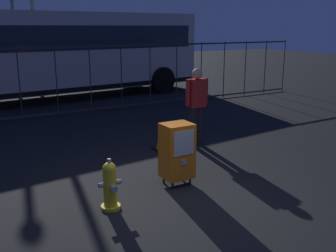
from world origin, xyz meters
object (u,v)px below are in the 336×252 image
(pedestrian, at_px, (197,102))
(traffic_cone, at_px, (162,138))
(fire_hydrant, at_px, (110,186))
(bus_near, at_px, (57,50))
(newspaper_box_primary, at_px, (177,151))

(pedestrian, height_order, traffic_cone, pedestrian)
(pedestrian, xyz_separation_m, traffic_cone, (-0.79, 0.10, -0.69))
(pedestrian, relative_size, traffic_cone, 3.15)
(fire_hydrant, bearing_deg, bus_near, 78.33)
(pedestrian, bearing_deg, traffic_cone, 173.15)
(fire_hydrant, relative_size, bus_near, 0.07)
(fire_hydrant, height_order, traffic_cone, fire_hydrant)
(traffic_cone, bearing_deg, newspaper_box_primary, -112.76)
(bus_near, bearing_deg, traffic_cone, -94.43)
(newspaper_box_primary, bearing_deg, pedestrian, 47.16)
(fire_hydrant, xyz_separation_m, newspaper_box_primary, (1.29, 0.29, 0.22))
(pedestrian, relative_size, bus_near, 0.16)
(newspaper_box_primary, xyz_separation_m, bus_near, (0.63, 9.01, 1.14))
(fire_hydrant, distance_m, bus_near, 9.60)
(traffic_cone, relative_size, bus_near, 0.05)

